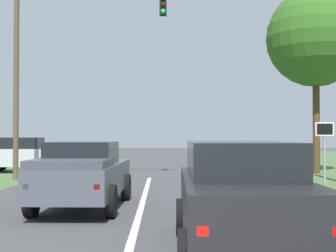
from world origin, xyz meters
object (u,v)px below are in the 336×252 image
at_px(pickup_truck_lead, 83,174).
at_px(oak_tree_right, 316,38).
at_px(keep_moving_sign, 325,146).
at_px(crossing_suv_far, 19,154).
at_px(traffic_light, 55,49).
at_px(red_suv_near, 240,194).

height_order(pickup_truck_lead, oak_tree_right, oak_tree_right).
distance_m(pickup_truck_lead, keep_moving_sign, 7.82).
bearing_deg(oak_tree_right, crossing_suv_far, 176.44).
height_order(keep_moving_sign, crossing_suv_far, keep_moving_sign).
distance_m(pickup_truck_lead, traffic_light, 10.16).
distance_m(oak_tree_right, crossing_suv_far, 16.80).
xyz_separation_m(red_suv_near, traffic_light, (-6.09, 13.38, 4.85)).
bearing_deg(traffic_light, crossing_suv_far, 123.96).
relative_size(red_suv_near, traffic_light, 0.55).
distance_m(keep_moving_sign, oak_tree_right, 11.06).
bearing_deg(crossing_suv_far, traffic_light, -56.04).
bearing_deg(keep_moving_sign, traffic_light, 149.12).
bearing_deg(crossing_suv_far, red_suv_near, -63.10).
xyz_separation_m(keep_moving_sign, oak_tree_right, (2.76, 9.23, 5.43)).
bearing_deg(oak_tree_right, pickup_truck_lead, -130.87).
bearing_deg(oak_tree_right, traffic_light, -165.88).
bearing_deg(oak_tree_right, red_suv_near, -112.02).
distance_m(keep_moving_sign, crossing_suv_far, 16.44).
distance_m(traffic_light, oak_tree_right, 13.26).
xyz_separation_m(red_suv_near, oak_tree_right, (6.71, 16.60, 6.06)).
bearing_deg(crossing_suv_far, keep_moving_sign, -38.40).
relative_size(keep_moving_sign, crossing_suv_far, 0.58).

